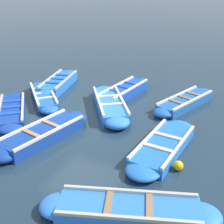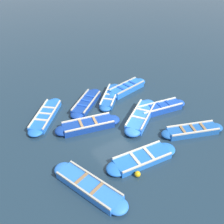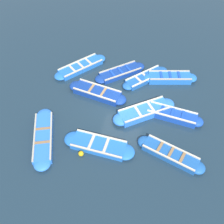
# 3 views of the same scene
# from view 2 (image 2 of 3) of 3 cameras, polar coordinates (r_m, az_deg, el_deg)

# --- Properties ---
(ground_plane) EXTENTS (120.00, 120.00, 0.00)m
(ground_plane) POSITION_cam_2_polar(r_m,az_deg,el_deg) (14.75, 1.25, -2.42)
(ground_plane) COLOR #1C303F
(boat_outer_right) EXTENTS (3.72, 1.18, 0.36)m
(boat_outer_right) POSITION_cam_2_polar(r_m,az_deg,el_deg) (12.52, 6.56, -10.02)
(boat_outer_right) COLOR blue
(boat_outer_right) RESTS_ON ground
(boat_far_corner) EXTENTS (3.53, 2.91, 0.46)m
(boat_far_corner) POSITION_cam_2_polar(r_m,az_deg,el_deg) (14.99, 6.29, -1.02)
(boat_far_corner) COLOR blue
(boat_far_corner) RESTS_ON ground
(boat_end_of_row) EXTENTS (3.74, 1.52, 0.44)m
(boat_end_of_row) POSITION_cam_2_polar(r_m,az_deg,el_deg) (14.35, -5.21, -2.85)
(boat_end_of_row) COLOR navy
(boat_end_of_row) RESTS_ON ground
(boat_inner_gap) EXTENTS (3.17, 2.86, 0.36)m
(boat_inner_gap) POSITION_cam_2_polar(r_m,az_deg,el_deg) (16.27, -5.60, 2.02)
(boat_inner_gap) COLOR navy
(boat_inner_gap) RESTS_ON ground
(boat_mid_row) EXTENTS (3.48, 1.15, 0.45)m
(boat_mid_row) POSITION_cam_2_polar(r_m,az_deg,el_deg) (15.87, 10.42, 0.83)
(boat_mid_row) COLOR #1947B7
(boat_mid_row) RESTS_ON ground
(boat_alongside) EXTENTS (2.15, 3.94, 0.39)m
(boat_alongside) POSITION_cam_2_polar(r_m,az_deg,el_deg) (11.37, -5.06, -15.82)
(boat_alongside) COLOR blue
(boat_alongside) RESTS_ON ground
(boat_outer_left) EXTENTS (3.07, 3.40, 0.37)m
(boat_outer_left) POSITION_cam_2_polar(r_m,az_deg,el_deg) (15.52, -14.25, -0.80)
(boat_outer_left) COLOR blue
(boat_outer_left) RESTS_ON ground
(boat_bow_out) EXTENTS (3.53, 1.80, 0.39)m
(boat_bow_out) POSITION_cam_2_polar(r_m,az_deg,el_deg) (14.59, 17.11, -3.91)
(boat_bow_out) COLOR #1E59AD
(boat_bow_out) RESTS_ON ground
(boat_drifting) EXTENTS (3.47, 1.51, 0.46)m
(boat_drifting) POSITION_cam_2_polar(r_m,az_deg,el_deg) (17.67, 3.25, 5.20)
(boat_drifting) COLOR blue
(boat_drifting) RESTS_ON ground
(boat_stern_in) EXTENTS (2.82, 2.91, 0.37)m
(boat_stern_in) POSITION_cam_2_polar(r_m,az_deg,el_deg) (16.79, -0.36, 3.36)
(boat_stern_in) COLOR #1E59AD
(boat_stern_in) RESTS_ON ground
(buoy_orange_near) EXTENTS (0.27, 0.27, 0.27)m
(buoy_orange_near) POSITION_cam_2_polar(r_m,az_deg,el_deg) (11.86, 5.58, -13.29)
(buoy_orange_near) COLOR #EAB214
(buoy_orange_near) RESTS_ON ground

